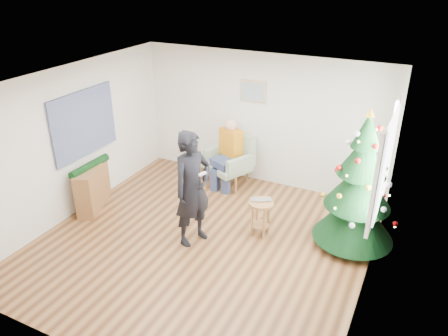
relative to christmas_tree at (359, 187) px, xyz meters
The scene contains 19 objects.
floor 2.60m from the christmas_tree, 153.82° to the right, with size 5.00×5.00×0.00m, color brown.
ceiling 2.87m from the christmas_tree, 153.82° to the right, with size 5.00×5.00×0.00m, color white.
wall_back 2.60m from the christmas_tree, 146.13° to the left, with size 5.00×5.00×0.00m, color silver.
wall_front 4.17m from the christmas_tree, 121.15° to the right, with size 5.00×5.00×0.00m, color silver.
wall_left 4.78m from the christmas_tree, 167.19° to the right, with size 5.00×5.00×0.00m, color silver.
wall_right 1.15m from the christmas_tree, 71.68° to the right, with size 5.00×5.00×0.00m, color silver.
window_panel 0.58m from the christmas_tree, 10.12° to the right, with size 0.04×1.30×1.40m, color white.
curtains 0.56m from the christmas_tree, 11.15° to the right, with size 0.05×1.75×1.50m.
christmas_tree is the anchor object (origin of this frame).
stool 1.63m from the christmas_tree, 163.57° to the right, with size 0.41×0.41×0.62m.
laptop 1.52m from the christmas_tree, 163.57° to the right, with size 0.34×0.22×0.03m, color silver.
armchair 2.88m from the christmas_tree, 159.11° to the left, with size 1.03×1.01×1.04m.
seated_person 2.84m from the christmas_tree, 160.37° to the left, with size 0.60×0.76×1.37m.
standing_man 2.53m from the christmas_tree, 155.94° to the right, with size 0.68×0.45×1.88m, color black.
game_controller 2.37m from the christmas_tree, 153.29° to the right, with size 0.04×0.13×0.04m, color white.
console 4.61m from the christmas_tree, 168.50° to the right, with size 0.30×1.00×0.80m, color brown.
garland 4.58m from the christmas_tree, 168.50° to the right, with size 0.14×0.14×0.90m, color black.
tapestry 4.70m from the christmas_tree, behind, with size 0.03×1.50×1.15m, color black.
framed_picture 2.86m from the christmas_tree, 149.10° to the left, with size 0.52×0.05×0.42m.
Camera 1 is at (2.88, -5.06, 4.11)m, focal length 35.00 mm.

